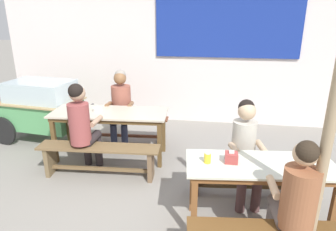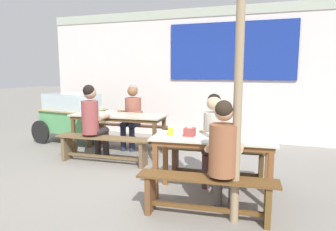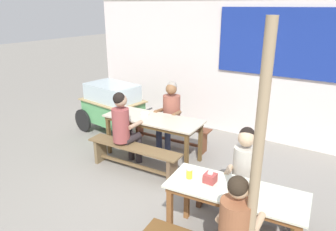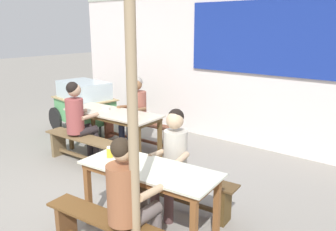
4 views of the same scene
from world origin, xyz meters
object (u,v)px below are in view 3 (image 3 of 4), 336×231
at_px(dining_table_near, 235,196).
at_px(tissue_box, 210,178).
at_px(bench_near_back, 246,198).
at_px(food_cart, 112,104).
at_px(dining_table_far, 153,122).
at_px(person_left_back_turned, 124,125).
at_px(person_right_near_table, 243,171).
at_px(bench_far_back, 170,131).
at_px(wooden_support_post, 255,180).
at_px(person_near_front, 237,226).
at_px(bench_far_front, 134,154).
at_px(condiment_jar, 189,173).
at_px(person_center_facing, 170,111).
at_px(soup_bowl, 145,114).

xyz_separation_m(dining_table_near, tissue_box, (-0.30, -0.02, 0.14)).
height_order(bench_near_back, food_cart, food_cart).
relative_size(dining_table_far, person_left_back_turned, 1.35).
bearing_deg(person_right_near_table, person_left_back_turned, 172.50).
relative_size(dining_table_near, bench_far_back, 0.91).
distance_m(dining_table_near, wooden_support_post, 0.92).
bearing_deg(person_near_front, bench_far_front, 150.88).
bearing_deg(condiment_jar, dining_table_near, 6.79).
relative_size(bench_far_front, person_center_facing, 1.32).
relative_size(food_cart, soup_bowl, 11.27).
bearing_deg(person_center_facing, person_right_near_table, -35.09).
bearing_deg(person_left_back_turned, person_near_front, -27.74).
height_order(food_cart, person_near_front, person_near_front).
height_order(bench_far_back, food_cart, food_cart).
relative_size(tissue_box, soup_bowl, 0.86).
bearing_deg(food_cart, soup_bowl, -21.15).
bearing_deg(soup_bowl, dining_table_near, -31.21).
height_order(dining_table_far, soup_bowl, soup_bowl).
relative_size(dining_table_near, person_center_facing, 1.21).
bearing_deg(dining_table_near, condiment_jar, -173.21).
xyz_separation_m(person_right_near_table, soup_bowl, (-2.17, 0.86, 0.07)).
height_order(dining_table_near, bench_near_back, dining_table_near).
bearing_deg(person_right_near_table, bench_near_back, 64.46).
relative_size(food_cart, condiment_jar, 14.00).
xyz_separation_m(bench_far_back, condiment_jar, (1.58, -2.03, 0.53)).
relative_size(food_cart, person_center_facing, 1.31).
xyz_separation_m(bench_far_front, food_cart, (-1.47, 1.11, 0.32)).
xyz_separation_m(person_center_facing, tissue_box, (1.77, -1.91, 0.08)).
bearing_deg(bench_near_back, bench_far_front, 175.73).
relative_size(soup_bowl, wooden_support_post, 0.06).
xyz_separation_m(dining_table_near, person_near_front, (0.22, -0.51, 0.05)).
height_order(person_right_near_table, soup_bowl, person_right_near_table).
relative_size(tissue_box, condiment_jar, 1.06).
bearing_deg(bench_far_back, bench_near_back, -33.56).
bearing_deg(bench_near_back, soup_bowl, 160.71).
bearing_deg(dining_table_near, person_center_facing, 137.44).
bearing_deg(bench_far_front, dining_table_near, -20.22).
relative_size(person_near_front, tissue_box, 9.99).
distance_m(bench_near_back, food_cart, 3.69).
relative_size(person_left_back_turned, soup_bowl, 8.91).
distance_m(person_center_facing, wooden_support_post, 3.51).
bearing_deg(soup_bowl, bench_near_back, -19.29).
bearing_deg(condiment_jar, bench_far_back, 127.86).
distance_m(dining_table_far, dining_table_near, 2.49).
height_order(bench_far_back, person_right_near_table, person_right_near_table).
bearing_deg(dining_table_near, dining_table_far, 146.83).
distance_m(soup_bowl, wooden_support_post, 3.32).
height_order(bench_far_back, person_left_back_turned, person_left_back_turned).
xyz_separation_m(tissue_box, soup_bowl, (-1.98, 1.39, -0.03)).
xyz_separation_m(dining_table_near, wooden_support_post, (0.36, -0.58, 0.62)).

